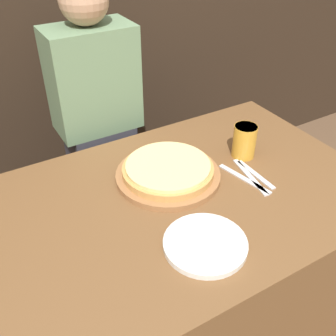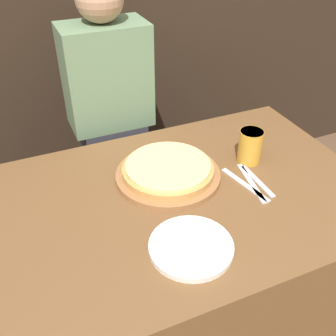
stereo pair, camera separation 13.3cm
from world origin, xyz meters
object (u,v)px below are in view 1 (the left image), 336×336
diner_person (100,136)px  beer_glass (245,140)px  spoon (256,174)px  pizza_on_board (168,171)px  fork (244,179)px  dinner_plate (205,244)px  dinner_knife (250,177)px

diner_person → beer_glass: bearing=-54.4°
beer_glass → spoon: (-0.04, -0.12, -0.06)m
pizza_on_board → diner_person: bearing=96.7°
pizza_on_board → fork: (0.22, -0.14, -0.02)m
beer_glass → dinner_plate: (-0.38, -0.30, -0.06)m
dinner_knife → spoon: (0.03, 0.00, 0.00)m
dinner_plate → dinner_knife: dinner_plate is taller
pizza_on_board → diner_person: (-0.06, 0.49, -0.10)m
pizza_on_board → beer_glass: size_ratio=2.91×
pizza_on_board → spoon: (0.27, -0.14, -0.02)m
pizza_on_board → spoon: bearing=-27.8°
spoon → pizza_on_board: bearing=152.2°
beer_glass → diner_person: (-0.37, 0.51, -0.14)m
dinner_knife → pizza_on_board: bearing=149.8°
fork → diner_person: bearing=113.7°
dinner_plate → diner_person: (0.01, 0.82, -0.08)m
fork → dinner_knife: same height
beer_glass → pizza_on_board: bearing=175.9°
beer_glass → diner_person: diner_person is taller
dinner_plate → beer_glass: bearing=38.6°
pizza_on_board → dinner_plate: pizza_on_board is taller
beer_glass → diner_person: size_ratio=0.10×
dinner_knife → spoon: 0.03m
beer_glass → dinner_knife: beer_glass is taller
dinner_plate → diner_person: diner_person is taller
dinner_plate → diner_person: bearing=89.0°
fork → dinner_knife: bearing=-0.0°
spoon → diner_person: diner_person is taller
pizza_on_board → spoon: 0.31m
fork → spoon: 0.05m
dinner_plate → dinner_knife: (0.32, 0.18, -0.01)m
dinner_plate → spoon: (0.34, 0.18, -0.01)m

